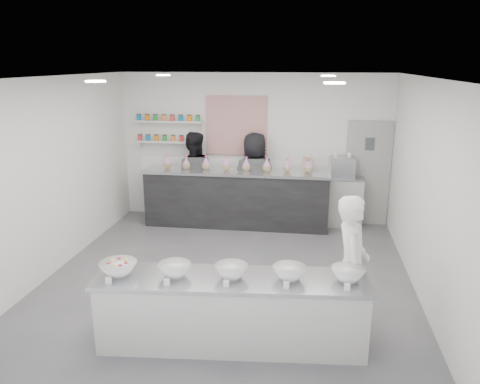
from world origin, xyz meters
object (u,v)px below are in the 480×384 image
Objects in this scene: staff_right at (254,178)px; espresso_ledge at (328,201)px; espresso_machine at (342,168)px; prep_counter at (232,311)px; staff_left at (193,177)px; woman_prep at (351,265)px; back_bar at (236,198)px.

espresso_ledge is at bearing 164.07° from staff_right.
espresso_machine is at bearing 0.00° from espresso_ledge.
prep_counter is 4.62m from staff_left.
espresso_machine is 3.91m from woman_prep.
staff_right reaches higher than espresso_ledge.
espresso_ledge is 2.79m from staff_left.
prep_counter is at bearing 110.43° from woman_prep.
prep_counter is at bearing -108.01° from espresso_machine.
woman_prep is (0.15, -3.90, 0.36)m from espresso_ledge.
woman_prep is 4.80m from staff_left.
staff_left is (-2.98, -0.08, -0.27)m from espresso_machine.
staff_right reaches higher than back_bar.
staff_left reaches higher than espresso_ledge.
espresso_machine reaches higher than prep_counter.
prep_counter is at bearing 74.63° from staff_right.
staff_left is (-2.91, 3.82, 0.06)m from woman_prep.
back_bar is 7.21× the size of espresso_machine.
staff_left is at bearing 164.20° from back_bar.
espresso_machine is (0.23, 0.00, 0.70)m from espresso_ledge.
staff_right is (-1.64, 3.82, 0.07)m from woman_prep.
staff_left is at bearing -178.29° from espresso_ledge.
staff_right is at bearing 173.55° from staff_left.
staff_left is (-0.93, 0.25, 0.36)m from back_bar.
woman_prep is at bearing -91.08° from espresso_machine.
staff_right reaches higher than woman_prep.
prep_counter is 1.67× the size of staff_right.
espresso_machine is 3.00m from staff_left.
staff_right is (-0.28, 4.33, 0.51)m from prep_counter.
espresso_machine is at bearing 8.39° from back_bar.
espresso_ledge is (1.82, 0.33, -0.07)m from back_bar.
espresso_machine is (1.43, 4.41, 0.77)m from prep_counter.
staff_right is at bearing 23.13° from woman_prep.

